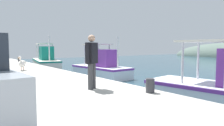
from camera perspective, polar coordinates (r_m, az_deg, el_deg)
The scene contains 6 objects.
fishing_boat_nearest at distance 20.79m, azimuth -17.83°, elevation 0.40°, with size 6.45×2.99×3.10m.
fishing_boat_second at distance 14.50m, azimuth -2.91°, elevation -1.38°, with size 4.92×2.12×2.76m.
pelican at distance 12.73m, azimuth -23.59°, elevation -0.03°, with size 0.90×0.72×0.82m.
fisherman_standing at distance 6.45m, azimuth -5.62°, elevation 1.01°, with size 0.42×0.53×1.69m.
mooring_bollard_nearest at distance 20.22m, azimuth -24.24°, elevation 1.01°, with size 0.23×0.23×0.46m, color #333338.
mooring_bollard_second at distance 6.08m, azimuth 10.49°, elevation -6.14°, with size 0.25×0.25×0.41m, color #333338.
Camera 1 is at (7.49, -4.86, 2.12)m, focal length 33.12 mm.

